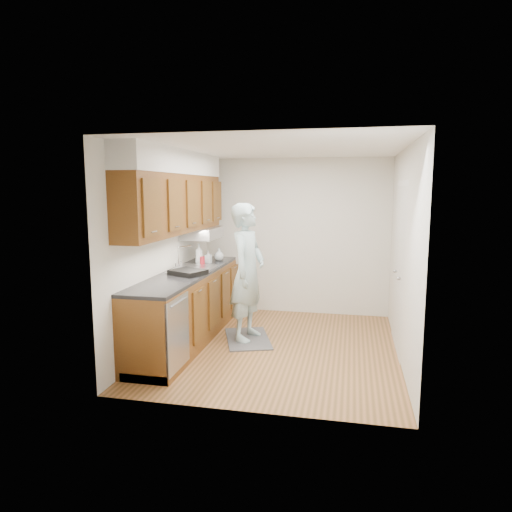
{
  "coord_description": "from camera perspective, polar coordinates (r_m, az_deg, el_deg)",
  "views": [
    {
      "loc": [
        0.9,
        -5.56,
        2.02
      ],
      "look_at": [
        -0.33,
        0.25,
        1.14
      ],
      "focal_mm": 32.0,
      "sensor_mm": 36.0,
      "label": 1
    }
  ],
  "objects": [
    {
      "name": "wall_back",
      "position": [
        7.4,
        4.9,
        2.43
      ],
      "size": [
        3.0,
        0.02,
        2.5
      ],
      "primitive_type": "cube",
      "color": "silver",
      "rests_on": "floor"
    },
    {
      "name": "counter",
      "position": [
        6.13,
        -8.53,
        -6.11
      ],
      "size": [
        0.64,
        2.8,
        1.3
      ],
      "color": "brown",
      "rests_on": "floor"
    },
    {
      "name": "floor_mat",
      "position": [
        6.27,
        -1.04,
        -10.28
      ],
      "size": [
        0.84,
        1.07,
        0.02
      ],
      "primitive_type": "cube",
      "rotation": [
        0.0,
        0.0,
        0.33
      ],
      "color": "slate",
      "rests_on": "floor"
    },
    {
      "name": "dish_rack",
      "position": [
        5.83,
        -8.51,
        -2.02
      ],
      "size": [
        0.5,
        0.47,
        0.06
      ],
      "primitive_type": "cube",
      "rotation": [
        0.0,
        0.0,
        -0.42
      ],
      "color": "black",
      "rests_on": "counter"
    },
    {
      "name": "ceiling",
      "position": [
        5.65,
        2.81,
        13.3
      ],
      "size": [
        3.5,
        3.5,
        0.0
      ],
      "primitive_type": "plane",
      "rotation": [
        3.14,
        0.0,
        0.0
      ],
      "color": "white",
      "rests_on": "wall_left"
    },
    {
      "name": "upper_cabinets",
      "position": [
        6.03,
        -9.86,
        7.64
      ],
      "size": [
        0.47,
        2.8,
        1.21
      ],
      "color": "brown",
      "rests_on": "wall_left"
    },
    {
      "name": "floor",
      "position": [
        5.98,
        2.63,
        -11.31
      ],
      "size": [
        3.5,
        3.5,
        0.0
      ],
      "primitive_type": "plane",
      "color": "#9C653B",
      "rests_on": "ground"
    },
    {
      "name": "person",
      "position": [
        6.02,
        -1.07,
        -0.87
      ],
      "size": [
        0.6,
        0.8,
        2.06
      ],
      "primitive_type": "imported",
      "rotation": [
        0.0,
        0.0,
        1.39
      ],
      "color": "#A4C3C8",
      "rests_on": "floor_mat"
    },
    {
      "name": "soap_bottle_c",
      "position": [
        6.92,
        -4.67,
        0.21
      ],
      "size": [
        0.2,
        0.2,
        0.19
      ],
      "primitive_type": "imported",
      "rotation": [
        0.0,
        0.0,
        0.96
      ],
      "color": "silver",
      "rests_on": "counter"
    },
    {
      "name": "soda_can",
      "position": [
        6.51,
        -6.72,
        -0.6
      ],
      "size": [
        0.07,
        0.07,
        0.13
      ],
      "primitive_type": "cylinder",
      "rotation": [
        0.0,
        0.0,
        0.01
      ],
      "color": "#B51F2B",
      "rests_on": "counter"
    },
    {
      "name": "soap_bottle_b",
      "position": [
        6.68,
        -6.0,
        -0.12
      ],
      "size": [
        0.09,
        0.09,
        0.18
      ],
      "primitive_type": "imported",
      "rotation": [
        0.0,
        0.0,
        -0.12
      ],
      "color": "silver",
      "rests_on": "counter"
    },
    {
      "name": "closet_door",
      "position": [
        5.97,
        17.42,
        -1.55
      ],
      "size": [
        0.02,
        1.22,
        2.05
      ],
      "primitive_type": "cube",
      "color": "white",
      "rests_on": "wall_right"
    },
    {
      "name": "soap_bottle_a",
      "position": [
        6.63,
        -7.12,
        0.28
      ],
      "size": [
        0.13,
        0.13,
        0.3
      ],
      "primitive_type": "imported",
      "rotation": [
        0.0,
        0.0,
        -0.16
      ],
      "color": "silver",
      "rests_on": "counter"
    },
    {
      "name": "wall_left",
      "position": [
        6.1,
        -11.32,
        1.02
      ],
      "size": [
        0.02,
        3.5,
        2.5
      ],
      "primitive_type": "cube",
      "color": "silver",
      "rests_on": "floor"
    },
    {
      "name": "wall_right",
      "position": [
        5.64,
        17.93,
        0.18
      ],
      "size": [
        0.02,
        3.5,
        2.5
      ],
      "primitive_type": "cube",
      "color": "silver",
      "rests_on": "floor"
    }
  ]
}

